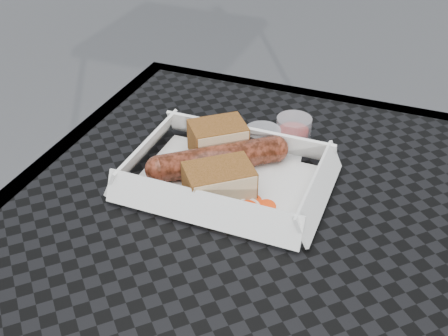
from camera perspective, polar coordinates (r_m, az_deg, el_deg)
name	(u,v)px	position (r m, az deg, el deg)	size (l,w,h in m)	color
patio_table	(309,316)	(0.66, 8.66, -14.66)	(0.80, 0.80, 0.74)	black
food_tray	(227,182)	(0.71, 0.30, -1.42)	(0.22, 0.15, 0.00)	white
bratwurst	(219,159)	(0.72, -0.56, 0.94)	(0.16, 0.13, 0.04)	maroon
bread_near	(218,139)	(0.75, -0.63, 2.97)	(0.07, 0.05, 0.05)	brown
bread_far	(219,182)	(0.67, -0.51, -1.44)	(0.08, 0.05, 0.04)	brown
veg_garnish	(258,208)	(0.67, 3.42, -4.07)	(0.03, 0.03, 0.00)	#FF3E0B
napkin	(256,157)	(0.76, 3.31, 1.15)	(0.12, 0.12, 0.00)	white
condiment_cup_sauce	(294,128)	(0.80, 7.11, 4.10)	(0.05, 0.05, 0.03)	maroon
condiment_cup_empty	(262,139)	(0.77, 3.92, 2.95)	(0.05, 0.05, 0.03)	silver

